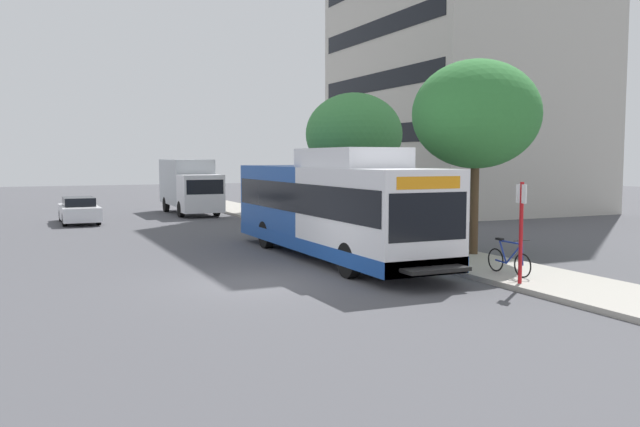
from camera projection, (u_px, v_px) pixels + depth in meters
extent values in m
plane|color=#4C4C51|center=(189.00, 247.00, 24.92)|extent=(120.00, 120.00, 0.00)
cube|color=#A8A399|center=(377.00, 241.00, 25.99)|extent=(3.00, 56.00, 0.14)
cube|color=white|center=(373.00, 215.00, 19.41)|extent=(2.54, 5.80, 2.73)
cube|color=#19479E|center=(297.00, 202.00, 24.67)|extent=(2.54, 5.80, 2.73)
cube|color=#19479E|center=(330.00, 242.00, 22.13)|extent=(2.57, 11.60, 0.44)
cube|color=black|center=(331.00, 197.00, 22.01)|extent=(2.58, 11.25, 0.96)
cube|color=black|center=(428.00, 217.00, 16.80)|extent=(2.34, 0.10, 1.24)
cube|color=orange|center=(428.00, 183.00, 16.72)|extent=(1.91, 0.08, 0.32)
cube|color=white|center=(351.00, 158.00, 20.58)|extent=(2.16, 4.06, 0.60)
cube|color=black|center=(436.00, 270.00, 16.56)|extent=(1.78, 0.60, 0.10)
cylinder|color=black|center=(349.00, 260.00, 18.41)|extent=(0.30, 1.00, 1.00)
cylinder|color=black|center=(418.00, 255.00, 19.34)|extent=(0.30, 1.00, 1.00)
cylinder|color=black|center=(266.00, 235.00, 24.56)|extent=(0.30, 1.00, 1.00)
cylinder|color=black|center=(321.00, 232.00, 25.50)|extent=(0.30, 1.00, 1.00)
cylinder|color=red|center=(521.00, 233.00, 16.81)|extent=(0.10, 0.10, 2.60)
cube|color=white|center=(521.00, 194.00, 16.72)|extent=(0.04, 0.36, 0.48)
torus|color=black|center=(523.00, 266.00, 17.68)|extent=(0.04, 0.66, 0.66)
torus|color=black|center=(496.00, 260.00, 18.68)|extent=(0.04, 0.66, 0.66)
cylinder|color=navy|center=(514.00, 254.00, 17.98)|extent=(0.05, 0.64, 0.64)
cylinder|color=navy|center=(503.00, 252.00, 18.39)|extent=(0.05, 0.34, 0.62)
cylinder|color=navy|center=(510.00, 242.00, 18.09)|extent=(0.05, 0.90, 0.05)
cylinder|color=navy|center=(501.00, 261.00, 18.48)|extent=(0.05, 0.45, 0.08)
cylinder|color=navy|center=(522.00, 253.00, 17.68)|extent=(0.05, 0.10, 0.67)
cylinder|color=black|center=(522.00, 241.00, 17.67)|extent=(0.52, 0.03, 0.03)
cube|color=black|center=(500.00, 239.00, 18.49)|extent=(0.12, 0.24, 0.06)
cylinder|color=#4C3823|center=(474.00, 208.00, 22.03)|extent=(0.28, 0.28, 3.07)
ellipsoid|color=#337A38|center=(476.00, 114.00, 21.77)|extent=(4.21, 4.21, 3.58)
cylinder|color=#4C3823|center=(354.00, 200.00, 29.30)|extent=(0.28, 0.28, 2.65)
ellipsoid|color=#3D8442|center=(354.00, 134.00, 29.05)|extent=(4.26, 4.26, 3.62)
cube|color=silver|center=(79.00, 212.00, 33.93)|extent=(1.80, 4.50, 0.70)
cube|color=black|center=(79.00, 203.00, 33.98)|extent=(1.48, 2.34, 0.56)
cylinder|color=black|center=(64.00, 220.00, 32.39)|extent=(0.20, 0.64, 0.64)
cylinder|color=black|center=(99.00, 219.00, 33.05)|extent=(0.20, 0.64, 0.64)
cylinder|color=black|center=(61.00, 215.00, 34.84)|extent=(0.20, 0.64, 0.64)
cylinder|color=black|center=(93.00, 214.00, 35.50)|extent=(0.20, 0.64, 0.64)
cube|color=silver|center=(201.00, 193.00, 37.21)|extent=(2.30, 2.00, 2.10)
cube|color=#B2B7BC|center=(186.00, 182.00, 40.34)|extent=(2.30, 5.00, 2.70)
cube|color=black|center=(205.00, 187.00, 36.30)|extent=(2.07, 0.08, 0.80)
cylinder|color=black|center=(181.00, 209.00, 37.26)|extent=(0.26, 0.92, 0.92)
cylinder|color=black|center=(217.00, 208.00, 38.11)|extent=(0.26, 0.92, 0.92)
cylinder|color=black|center=(166.00, 204.00, 41.01)|extent=(0.26, 0.92, 0.92)
cylinder|color=black|center=(199.00, 204.00, 41.86)|extent=(0.26, 0.92, 0.92)
cube|color=#BCB7AD|center=(462.00, 11.00, 42.55)|extent=(12.32, 15.32, 25.60)
cube|color=black|center=(459.00, 184.00, 43.49)|extent=(12.38, 14.09, 1.10)
cube|color=black|center=(460.00, 136.00, 43.22)|extent=(12.38, 14.09, 1.10)
cube|color=black|center=(461.00, 86.00, 42.95)|extent=(12.38, 14.09, 1.10)
cube|color=black|center=(461.00, 36.00, 42.68)|extent=(12.38, 14.09, 1.10)
cylinder|color=#B7B7BC|center=(363.00, 153.00, 54.03)|extent=(1.10, 1.10, 7.47)
cylinder|color=#B7B7BC|center=(363.00, 61.00, 53.40)|extent=(0.91, 0.91, 7.47)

